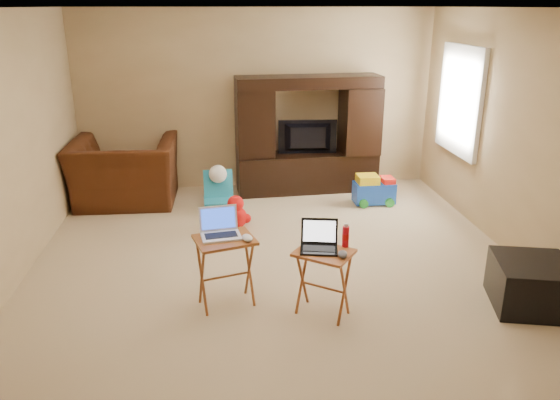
{
  "coord_description": "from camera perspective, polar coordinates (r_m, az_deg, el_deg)",
  "views": [
    {
      "loc": [
        -0.54,
        -4.97,
        2.52
      ],
      "look_at": [
        0.0,
        -0.2,
        0.8
      ],
      "focal_mm": 35.0,
      "sensor_mm": 36.0,
      "label": 1
    }
  ],
  "objects": [
    {
      "name": "floor",
      "position": [
        5.6,
        -0.23,
        -7.04
      ],
      "size": [
        5.5,
        5.5,
        0.0
      ],
      "primitive_type": "plane",
      "color": "beige",
      "rests_on": "ground"
    },
    {
      "name": "ceiling",
      "position": [
        5.0,
        -0.27,
        19.47
      ],
      "size": [
        5.5,
        5.5,
        0.0
      ],
      "primitive_type": "plane",
      "rotation": [
        3.14,
        0.0,
        0.0
      ],
      "color": "silver",
      "rests_on": "ground"
    },
    {
      "name": "wall_back",
      "position": [
        7.84,
        -2.48,
        10.36
      ],
      "size": [
        5.0,
        0.0,
        5.0
      ],
      "primitive_type": "plane",
      "rotation": [
        1.57,
        0.0,
        0.0
      ],
      "color": "tan",
      "rests_on": "ground"
    },
    {
      "name": "wall_front",
      "position": [
        2.62,
        6.42,
        -9.44
      ],
      "size": [
        5.0,
        0.0,
        5.0
      ],
      "primitive_type": "plane",
      "rotation": [
        -1.57,
        0.0,
        0.0
      ],
      "color": "tan",
      "rests_on": "ground"
    },
    {
      "name": "wall_left",
      "position": [
        5.49,
        -27.23,
        4.13
      ],
      "size": [
        0.0,
        5.5,
        5.5
      ],
      "primitive_type": "plane",
      "rotation": [
        1.57,
        0.0,
        1.57
      ],
      "color": "tan",
      "rests_on": "ground"
    },
    {
      "name": "wall_right",
      "position": [
        5.97,
        24.49,
        5.63
      ],
      "size": [
        0.0,
        5.5,
        5.5
      ],
      "primitive_type": "plane",
      "rotation": [
        1.57,
        0.0,
        -1.57
      ],
      "color": "tan",
      "rests_on": "ground"
    },
    {
      "name": "window_pane",
      "position": [
        7.28,
        18.43,
        9.85
      ],
      "size": [
        0.0,
        1.2,
        1.2
      ],
      "primitive_type": "plane",
      "rotation": [
        1.57,
        0.0,
        -1.57
      ],
      "color": "white",
      "rests_on": "ground"
    },
    {
      "name": "window_frame",
      "position": [
        7.27,
        18.28,
        9.86
      ],
      "size": [
        0.06,
        1.14,
        1.34
      ],
      "primitive_type": "cube",
      "color": "white",
      "rests_on": "ground"
    },
    {
      "name": "entertainment_center",
      "position": [
        7.68,
        2.9,
        6.81
      ],
      "size": [
        2.01,
        0.61,
        1.62
      ],
      "primitive_type": "cube",
      "rotation": [
        0.0,
        0.0,
        0.06
      ],
      "color": "black",
      "rests_on": "floor"
    },
    {
      "name": "television",
      "position": [
        7.64,
        2.95,
        6.49
      ],
      "size": [
        0.83,
        0.16,
        0.47
      ],
      "primitive_type": "imported",
      "rotation": [
        0.0,
        0.0,
        3.08
      ],
      "color": "black",
      "rests_on": "entertainment_center"
    },
    {
      "name": "recliner",
      "position": [
        7.52,
        -15.9,
        2.8
      ],
      "size": [
        1.36,
        1.19,
        0.87
      ],
      "primitive_type": "imported",
      "rotation": [
        0.0,
        0.0,
        3.12
      ],
      "color": "#471F0F",
      "rests_on": "floor"
    },
    {
      "name": "child_rocker",
      "position": [
        7.09,
        -6.45,
        0.91
      ],
      "size": [
        0.39,
        0.45,
        0.51
      ],
      "primitive_type": null,
      "rotation": [
        0.0,
        0.0,
        0.04
      ],
      "color": "teal",
      "rests_on": "floor"
    },
    {
      "name": "plush_toy",
      "position": [
        6.5,
        -4.65,
        -1.23
      ],
      "size": [
        0.37,
        0.31,
        0.41
      ],
      "primitive_type": null,
      "color": "red",
      "rests_on": "floor"
    },
    {
      "name": "push_toy",
      "position": [
        7.39,
        9.81,
        1.14
      ],
      "size": [
        0.55,
        0.4,
        0.41
      ],
      "primitive_type": null,
      "rotation": [
        0.0,
        0.0,
        0.01
      ],
      "color": "blue",
      "rests_on": "floor"
    },
    {
      "name": "ottoman",
      "position": [
        5.32,
        24.89,
        -7.99
      ],
      "size": [
        0.79,
        0.79,
        0.42
      ],
      "primitive_type": "cube",
      "rotation": [
        0.0,
        0.0,
        -0.24
      ],
      "color": "black",
      "rests_on": "floor"
    },
    {
      "name": "tray_table_left",
      "position": [
        4.83,
        -5.68,
        -7.49
      ],
      "size": [
        0.58,
        0.51,
        0.64
      ],
      "primitive_type": "cube",
      "rotation": [
        0.0,
        0.0,
        0.28
      ],
      "color": "#965924",
      "rests_on": "floor"
    },
    {
      "name": "tray_table_right",
      "position": [
        4.7,
        4.52,
        -8.65
      ],
      "size": [
        0.58,
        0.56,
        0.59
      ],
      "primitive_type": "cube",
      "rotation": [
        0.0,
        0.0,
        -0.62
      ],
      "color": "#A55628",
      "rests_on": "floor"
    },
    {
      "name": "laptop_left",
      "position": [
        4.68,
        -6.23,
        -2.54
      ],
      "size": [
        0.37,
        0.32,
        0.24
      ],
      "primitive_type": "cube",
      "rotation": [
        0.0,
        0.0,
        0.14
      ],
      "color": "silver",
      "rests_on": "tray_table_left"
    },
    {
      "name": "laptop_right",
      "position": [
        4.52,
        4.12,
        -3.93
      ],
      "size": [
        0.35,
        0.31,
        0.24
      ],
      "primitive_type": "cube",
      "rotation": [
        0.0,
        0.0,
        -0.19
      ],
      "color": "black",
      "rests_on": "tray_table_right"
    },
    {
      "name": "mouse_left",
      "position": [
        4.62,
        -3.44,
        -3.97
      ],
      "size": [
        0.11,
        0.15,
        0.05
      ],
      "primitive_type": "ellipsoid",
      "rotation": [
        0.0,
        0.0,
        0.27
      ],
      "color": "silver",
      "rests_on": "tray_table_left"
    },
    {
      "name": "mouse_right",
      "position": [
        4.47,
        6.57,
        -5.65
      ],
      "size": [
        0.1,
        0.13,
        0.05
      ],
      "primitive_type": "ellipsoid",
      "rotation": [
        0.0,
        0.0,
        -0.22
      ],
      "color": "#39383D",
      "rests_on": "tray_table_right"
    },
    {
      "name": "water_bottle",
      "position": [
        4.64,
        6.87,
        -3.81
      ],
      "size": [
        0.06,
        0.06,
        0.18
      ],
      "primitive_type": "cylinder",
      "color": "red",
      "rests_on": "tray_table_right"
    }
  ]
}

